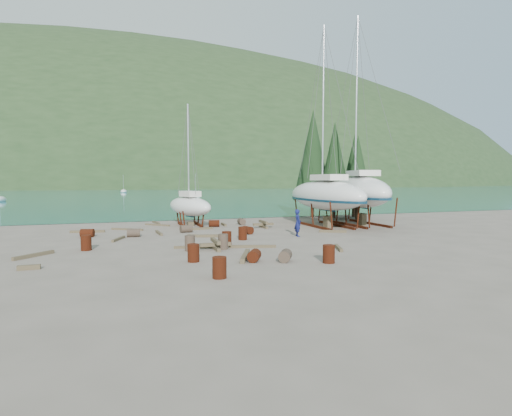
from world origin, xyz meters
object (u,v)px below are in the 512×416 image
object	(u,v)px
large_sailboat_near	(325,195)
worker	(298,223)
large_sailboat_far	(359,191)
small_sailboat_shore	(190,206)

from	to	relation	value
large_sailboat_near	worker	xyz separation A→B (m)	(-4.74, -4.75, -1.79)
worker	large_sailboat_far	bearing A→B (deg)	-52.33
large_sailboat_far	small_sailboat_shore	xyz separation A→B (m)	(-14.42, 4.19, -1.25)
large_sailboat_far	small_sailboat_shore	bearing A→B (deg)	176.72
large_sailboat_far	small_sailboat_shore	distance (m)	15.07
large_sailboat_near	large_sailboat_far	distance (m)	3.52
large_sailboat_near	small_sailboat_shore	bearing A→B (deg)	154.61
worker	large_sailboat_near	bearing A→B (deg)	-38.77
large_sailboat_far	worker	bearing A→B (deg)	-135.56
small_sailboat_shore	worker	bearing A→B (deg)	-74.52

